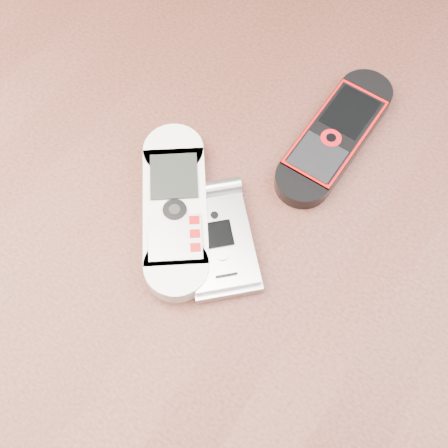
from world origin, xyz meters
TOP-DOWN VIEW (x-y plane):
  - ground at (0.00, 0.00)m, footprint 4.00×4.00m
  - table at (0.00, 0.00)m, footprint 1.20×0.80m
  - nokia_white at (-0.04, -0.01)m, footprint 0.15×0.17m
  - nokia_black_red at (0.04, 0.14)m, footprint 0.05×0.17m
  - motorola_razr at (0.01, -0.02)m, footprint 0.12×0.12m

SIDE VIEW (x-z plane):
  - ground at x=0.00m, z-range 0.00..0.00m
  - table at x=0.00m, z-range 0.27..1.02m
  - nokia_black_red at x=0.04m, z-range 0.75..0.77m
  - motorola_razr at x=0.01m, z-range 0.75..0.77m
  - nokia_white at x=-0.04m, z-range 0.75..0.77m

